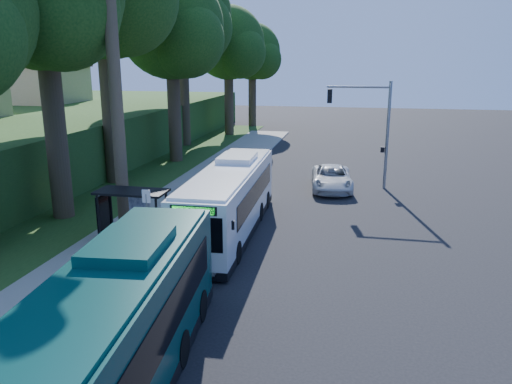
% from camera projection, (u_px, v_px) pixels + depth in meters
% --- Properties ---
extents(ground, '(140.00, 140.00, 0.00)m').
position_uv_depth(ground, '(293.00, 232.00, 24.66)').
color(ground, black).
rests_on(ground, ground).
extents(sidewalk, '(4.50, 70.00, 0.12)m').
position_uv_depth(sidewalk, '(154.00, 222.00, 26.06)').
color(sidewalk, gray).
rests_on(sidewalk, ground).
extents(red_curb, '(0.25, 30.00, 0.13)m').
position_uv_depth(red_curb, '(168.00, 253.00, 21.82)').
color(red_curb, '#9C2011').
rests_on(red_curb, ground).
extents(grass_verge, '(8.00, 70.00, 0.06)m').
position_uv_depth(grass_verge, '(101.00, 193.00, 31.90)').
color(grass_verge, '#234719').
rests_on(grass_verge, ground).
extents(bus_shelter, '(3.20, 1.51, 2.55)m').
position_uv_depth(bus_shelter, '(129.00, 205.00, 22.89)').
color(bus_shelter, black).
rests_on(bus_shelter, ground).
extents(stop_sign_pole, '(0.35, 0.06, 3.17)m').
position_uv_depth(stop_sign_pole, '(147.00, 216.00, 20.43)').
color(stop_sign_pole, gray).
rests_on(stop_sign_pole, ground).
extents(traffic_signal_pole, '(4.10, 0.30, 7.00)m').
position_uv_depth(traffic_signal_pole, '(372.00, 121.00, 32.28)').
color(traffic_signal_pole, gray).
rests_on(traffic_signal_pole, ground).
extents(hillside_backdrop, '(24.00, 60.00, 8.80)m').
position_uv_depth(hillside_backdrop, '(16.00, 129.00, 43.42)').
color(hillside_backdrop, '#234719').
rests_on(hillside_backdrop, ground).
extents(tree_2, '(8.82, 8.40, 15.12)m').
position_uv_depth(tree_2, '(172.00, 31.00, 39.42)').
color(tree_2, '#382B1E').
rests_on(tree_2, ground).
extents(tree_3, '(10.08, 9.60, 17.28)m').
position_uv_depth(tree_3, '(182.00, 20.00, 47.00)').
color(tree_3, '#382B1E').
rests_on(tree_3, ground).
extents(tree_4, '(8.40, 8.00, 14.14)m').
position_uv_depth(tree_4, '(229.00, 46.00, 54.68)').
color(tree_4, '#382B1E').
rests_on(tree_4, ground).
extents(tree_5, '(7.35, 7.00, 12.86)m').
position_uv_depth(tree_5, '(253.00, 55.00, 62.26)').
color(tree_5, '#382B1E').
rests_on(tree_5, ground).
extents(white_bus, '(2.86, 11.87, 3.52)m').
position_uv_depth(white_bus, '(230.00, 198.00, 24.37)').
color(white_bus, white).
rests_on(white_bus, ground).
extents(teal_bus, '(3.86, 12.76, 3.74)m').
position_uv_depth(teal_bus, '(104.00, 346.00, 11.53)').
color(teal_bus, '#0A3936').
rests_on(teal_bus, ground).
extents(pickup, '(3.10, 5.75, 1.53)m').
position_uv_depth(pickup, '(332.00, 178.00, 32.75)').
color(pickup, silver).
rests_on(pickup, ground).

